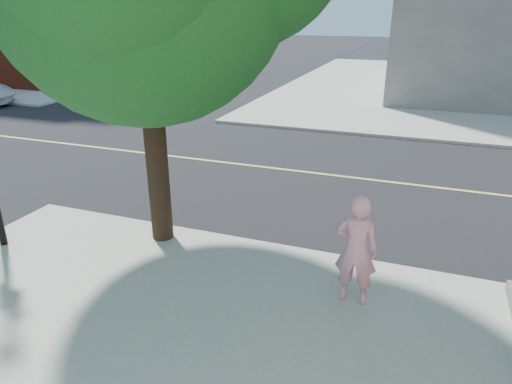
% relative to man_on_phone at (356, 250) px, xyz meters
% --- Properties ---
extents(ground, '(140.00, 140.00, 0.00)m').
position_rel_man_on_phone_xyz_m(ground, '(-6.14, 1.32, -0.99)').
color(ground, black).
rests_on(ground, ground).
extents(road_ew, '(140.00, 9.00, 0.01)m').
position_rel_man_on_phone_xyz_m(road_ew, '(-6.14, 5.82, -0.98)').
color(road_ew, black).
rests_on(road_ew, ground).
extents(sidewalk_nw, '(26.00, 25.00, 0.12)m').
position_rel_man_on_phone_xyz_m(sidewalk_nw, '(-29.14, 22.82, -0.93)').
color(sidewalk_nw, '#A1A293').
rests_on(sidewalk_nw, ground).
extents(man_on_phone, '(0.64, 0.43, 1.74)m').
position_rel_man_on_phone_xyz_m(man_on_phone, '(0.00, 0.00, 0.00)').
color(man_on_phone, pink).
rests_on(man_on_phone, sidewalk_se).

